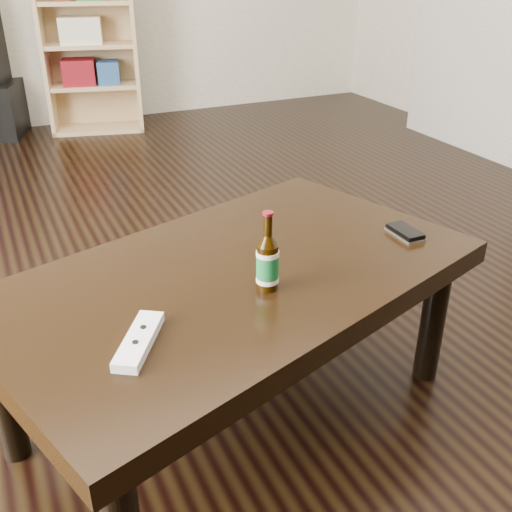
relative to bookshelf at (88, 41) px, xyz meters
name	(u,v)px	position (x,y,z in m)	size (l,w,h in m)	color
floor	(226,318)	(-0.12, -2.72, -0.62)	(5.00, 6.00, 0.01)	black
bookshelf	(88,41)	(0.00, 0.00, 0.00)	(0.69, 0.44, 1.19)	tan
coffee_table	(236,290)	(-0.27, -3.20, -0.21)	(1.40, 1.07, 0.46)	black
beer_bottle	(268,263)	(-0.24, -3.31, -0.08)	(0.06, 0.06, 0.20)	black
phone	(405,232)	(0.24, -3.21, -0.14)	(0.06, 0.12, 0.02)	silver
remote	(139,341)	(-0.58, -3.41, -0.14)	(0.15, 0.19, 0.02)	white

